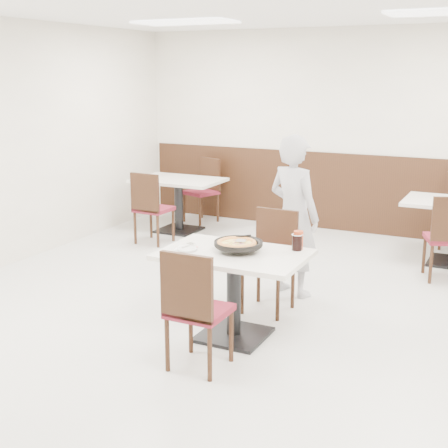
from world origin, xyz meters
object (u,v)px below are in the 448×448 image
at_px(bg_chair_left_near, 154,207).
at_px(bg_chair_right_near, 446,237).
at_px(red_cup, 298,240).
at_px(chair_near, 199,308).
at_px(pizza_pan, 238,247).
at_px(diner_person, 294,216).
at_px(bg_table_left, 179,205).
at_px(main_table, 234,295).
at_px(cola_glass, 297,243).
at_px(side_plate, 187,249).
at_px(bg_chair_left_far, 201,191).
at_px(pizza, 237,245).
at_px(chair_far, 268,263).

height_order(bg_chair_left_near, bg_chair_right_near, same).
bearing_deg(red_cup, chair_near, -115.66).
distance_m(pizza_pan, diner_person, 1.20).
bearing_deg(bg_table_left, main_table, -52.78).
height_order(main_table, cola_glass, cola_glass).
bearing_deg(main_table, side_plate, -164.11).
bearing_deg(diner_person, bg_chair_left_near, -3.57).
bearing_deg(bg_chair_left_far, red_cup, 149.47).
xyz_separation_m(cola_glass, bg_chair_left_far, (-2.68, 3.30, -0.34)).
bearing_deg(chair_near, side_plate, 127.82).
xyz_separation_m(pizza, side_plate, (-0.40, -0.13, -0.05)).
bearing_deg(chair_far, bg_chair_left_far, -49.98).
distance_m(main_table, bg_table_left, 3.71).
height_order(chair_far, bg_chair_left_far, same).
height_order(chair_far, bg_table_left, chair_far).
distance_m(red_cup, bg_table_left, 3.80).
bearing_deg(cola_glass, bg_table_left, 135.27).
height_order(main_table, pizza, pizza).
relative_size(diner_person, bg_chair_right_near, 1.71).
xyz_separation_m(chair_near, cola_glass, (0.45, 0.90, 0.34)).
relative_size(pizza, red_cup, 1.85).
bearing_deg(pizza_pan, bg_table_left, 127.86).
bearing_deg(pizza, side_plate, -162.49).
bearing_deg(bg_table_left, side_plate, -58.74).
relative_size(main_table, bg_table_left, 1.00).
distance_m(main_table, chair_far, 0.69).
distance_m(chair_near, pizza, 0.71).
height_order(red_cup, bg_table_left, red_cup).
height_order(cola_glass, diner_person, diner_person).
bearing_deg(bg_chair_left_near, cola_glass, -34.09).
relative_size(red_cup, bg_chair_right_near, 0.17).
relative_size(cola_glass, bg_chair_left_near, 0.14).
bearing_deg(bg_table_left, bg_chair_left_far, 88.80).
distance_m(diner_person, bg_chair_right_near, 1.80).
xyz_separation_m(chair_near, diner_person, (0.07, 1.85, 0.34)).
bearing_deg(chair_near, diner_person, 88.08).
xyz_separation_m(chair_near, pizza_pan, (0.02, 0.65, 0.32)).
height_order(bg_table_left, bg_chair_right_near, bg_chair_right_near).
xyz_separation_m(chair_far, bg_chair_left_far, (-2.27, 2.91, 0.00)).
relative_size(main_table, pizza, 4.06).
distance_m(pizza, cola_glass, 0.51).
bearing_deg(bg_chair_right_near, diner_person, -158.82).
relative_size(chair_near, bg_chair_left_near, 1.00).
xyz_separation_m(side_plate, cola_glass, (0.83, 0.40, 0.06)).
xyz_separation_m(chair_near, chair_far, (0.03, 1.29, 0.00)).
height_order(pizza_pan, bg_chair_left_far, bg_chair_left_far).
relative_size(pizza, bg_chair_left_far, 0.31).
distance_m(side_plate, diner_person, 1.43).
bearing_deg(main_table, bg_table_left, 127.22).
bearing_deg(bg_chair_left_far, bg_chair_left_near, 110.19).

